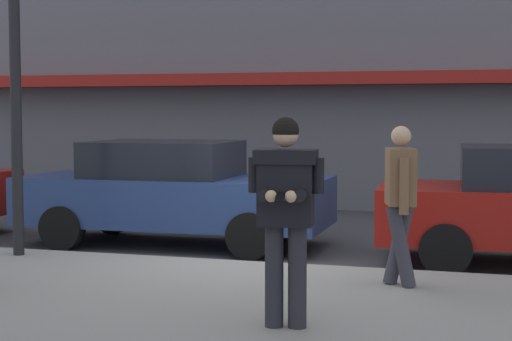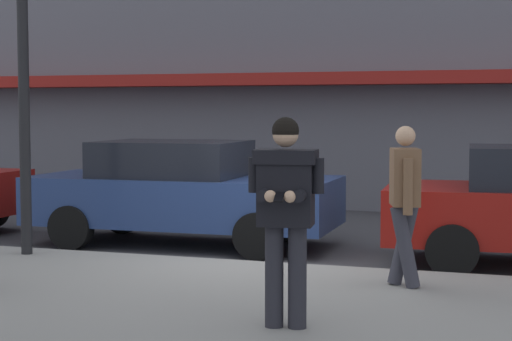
% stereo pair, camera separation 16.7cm
% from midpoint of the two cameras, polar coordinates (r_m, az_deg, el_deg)
% --- Properties ---
extents(ground_plane, '(80.00, 80.00, 0.00)m').
position_cam_midpoint_polar(ground_plane, '(10.80, 1.06, -6.61)').
color(ground_plane, '#3D3D42').
extents(sidewalk, '(32.00, 5.30, 0.14)m').
position_cam_midpoint_polar(sidewalk, '(7.84, 1.87, -10.22)').
color(sidewalk, gray).
rests_on(sidewalk, ground).
extents(curb_paint_line, '(28.00, 0.12, 0.01)m').
position_cam_midpoint_polar(curb_paint_line, '(10.60, 6.35, -6.83)').
color(curb_paint_line, silver).
rests_on(curb_paint_line, ground).
extents(parked_sedan_mid, '(4.54, 2.01, 1.54)m').
position_cam_midpoint_polar(parked_sedan_mid, '(12.66, -4.63, -1.43)').
color(parked_sedan_mid, navy).
rests_on(parked_sedan_mid, ground).
extents(man_texting_on_phone, '(0.65, 0.61, 1.81)m').
position_cam_midpoint_polar(man_texting_on_phone, '(7.26, 2.65, -1.90)').
color(man_texting_on_phone, '#23232B').
rests_on(man_texting_on_phone, sidewalk).
extents(pedestrian_dark_coat, '(0.40, 0.58, 1.70)m').
position_cam_midpoint_polar(pedestrian_dark_coat, '(9.13, 10.41, -1.64)').
color(pedestrian_dark_coat, '#33333D').
rests_on(pedestrian_dark_coat, sidewalk).
extents(street_lamp_post, '(0.36, 0.36, 4.88)m').
position_cam_midpoint_polar(street_lamp_post, '(11.38, -14.89, 9.68)').
color(street_lamp_post, black).
rests_on(street_lamp_post, sidewalk).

